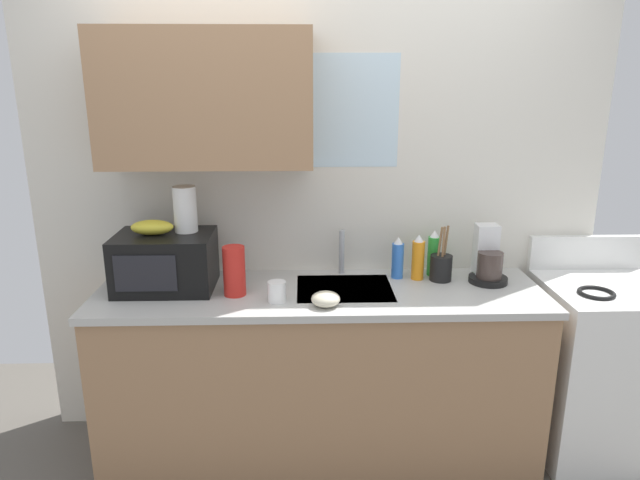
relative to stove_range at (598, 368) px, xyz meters
name	(u,v)px	position (x,y,z in m)	size (l,w,h in m)	color
kitchen_wall_assembly	(297,183)	(-1.53, 0.30, 0.91)	(2.92, 0.42, 2.50)	silver
counter_unit	(320,372)	(-1.42, 0.00, 0.00)	(2.15, 0.63, 0.90)	#9E7551
sink_faucet	(342,252)	(-1.30, 0.24, 0.56)	(0.03, 0.03, 0.23)	#B2B5BA
stove_range	(598,368)	(0.00, 0.00, 0.00)	(0.60, 0.60, 1.08)	white
microwave	(165,261)	(-2.16, 0.04, 0.58)	(0.46, 0.35, 0.27)	black
banana_bunch	(152,227)	(-2.21, 0.05, 0.75)	(0.20, 0.11, 0.07)	gold
paper_towel_roll	(185,209)	(-2.06, 0.10, 0.82)	(0.11, 0.11, 0.22)	white
coffee_maker	(488,261)	(-0.58, 0.10, 0.55)	(0.19, 0.21, 0.28)	black
dish_soap_bottle_blue	(398,259)	(-1.02, 0.16, 0.54)	(0.06, 0.06, 0.22)	blue
dish_soap_bottle_orange	(418,258)	(-0.92, 0.14, 0.55)	(0.06, 0.06, 0.23)	orange
dish_soap_bottle_green	(433,254)	(-0.83, 0.20, 0.55)	(0.06, 0.06, 0.24)	green
cereal_canister	(234,271)	(-1.82, -0.05, 0.56)	(0.10, 0.10, 0.23)	red
mug_white	(277,292)	(-1.62, -0.14, 0.49)	(0.08, 0.08, 0.10)	white
utensil_crock	(441,267)	(-0.81, 0.12, 0.51)	(0.11, 0.11, 0.29)	black
small_bowl	(326,299)	(-1.40, -0.20, 0.47)	(0.13, 0.13, 0.07)	beige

